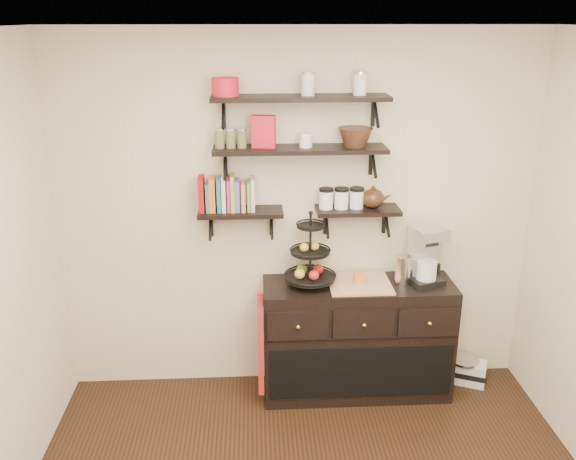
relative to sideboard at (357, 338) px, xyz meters
The scene contains 20 objects.
ceiling 2.74m from the sideboard, 105.97° to the right, with size 3.50×3.50×0.02m, color white.
back_wall 1.02m from the sideboard, 151.53° to the left, with size 3.50×0.02×2.70m, color beige.
shelf_top 1.83m from the sideboard, 166.55° to the left, with size 1.20×0.27×0.23m.
shelf_mid 1.50m from the sideboard, 166.55° to the left, with size 1.20×0.27×0.23m.
shelf_low_left 1.30m from the sideboard, behind, with size 0.60×0.25×0.23m.
shelf_low_right 0.98m from the sideboard, 96.54° to the left, with size 0.60×0.25×0.23m.
cookbooks 1.45m from the sideboard, behind, with size 0.40×0.15×0.26m.
glass_canisters 1.08m from the sideboard, 139.22° to the left, with size 0.32×0.10×0.13m.
sideboard is the anchor object (origin of this frame).
fruit_stand 0.73m from the sideboard, behind, with size 0.37×0.37×0.54m.
candle 0.50m from the sideboard, 10.37° to the left, with size 0.08×0.08×0.08m, color #B9652A.
coffee_maker 0.81m from the sideboard, ahead, with size 0.29×0.29×0.43m.
thermal_carafe 0.64m from the sideboard, ahead, with size 0.11×0.11×0.22m, color silver.
apron 0.74m from the sideboard, behind, with size 0.04×0.29×0.68m, color #A52611.
radio 0.95m from the sideboard, ahead, with size 0.37×0.30×0.20m.
recipe_box 1.70m from the sideboard, behind, with size 0.16×0.06×0.22m, color red.
walnut_bowl 1.52m from the sideboard, 117.59° to the left, with size 0.24×0.24×0.13m, color black, non-canonical shape.
ramekins 1.55m from the sideboard, 165.77° to the left, with size 0.09×0.09×0.10m, color white.
teapot 1.09m from the sideboard, 51.03° to the left, with size 0.22×0.16×0.16m, color #352010, non-canonical shape.
red_pot 2.08m from the sideboard, behind, with size 0.18×0.18×0.12m, color red.
Camera 1 is at (-0.32, -2.52, 2.75)m, focal length 38.00 mm.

